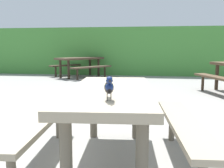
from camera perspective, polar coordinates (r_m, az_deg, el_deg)
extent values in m
plane|color=gray|center=(2.72, -7.81, -16.22)|extent=(60.00, 60.00, 0.00)
cube|color=#428438|center=(10.77, 4.71, 7.40)|extent=(28.00, 1.42, 1.92)
cube|color=gray|center=(2.40, -0.31, -1.82)|extent=(0.91, 1.86, 0.07)
cylinder|color=#635B4C|center=(1.89, -10.33, -16.67)|extent=(0.09, 0.09, 0.67)
cylinder|color=#635B4C|center=(1.84, 6.76, -17.28)|extent=(0.09, 0.09, 0.67)
cylinder|color=#635B4C|center=(3.19, -4.21, -6.09)|extent=(0.09, 0.09, 0.67)
cylinder|color=#635B4C|center=(3.16, 5.44, -6.23)|extent=(0.09, 0.09, 0.67)
cube|color=gray|center=(2.61, -15.96, -7.85)|extent=(0.42, 1.73, 0.05)
cylinder|color=#635B4C|center=(3.26, -11.99, -8.50)|extent=(0.07, 0.07, 0.39)
cube|color=gray|center=(2.52, 15.95, -8.44)|extent=(0.42, 1.73, 0.05)
cylinder|color=#635B4C|center=(3.19, 13.36, -8.93)|extent=(0.07, 0.07, 0.39)
ellipsoid|color=black|center=(1.84, -0.69, -0.81)|extent=(0.10, 0.16, 0.09)
ellipsoid|color=navy|center=(1.80, -0.62, -0.80)|extent=(0.07, 0.08, 0.06)
sphere|color=navy|center=(1.78, -0.59, 0.90)|extent=(0.05, 0.05, 0.05)
sphere|color=#EAE08C|center=(1.77, 0.06, 1.02)|extent=(0.01, 0.01, 0.01)
sphere|color=#EAE08C|center=(1.76, -1.21, 1.01)|extent=(0.01, 0.01, 0.01)
cone|color=black|center=(1.74, -0.52, 0.73)|extent=(0.02, 0.03, 0.02)
cube|color=black|center=(1.97, -0.86, -0.64)|extent=(0.06, 0.10, 0.04)
cylinder|color=#47423D|center=(1.85, -0.24, -2.92)|extent=(0.01, 0.01, 0.05)
cylinder|color=#47423D|center=(1.85, -1.10, -2.93)|extent=(0.01, 0.01, 0.05)
cylinder|color=#382B1D|center=(7.26, 22.60, 1.41)|extent=(0.09, 0.09, 0.67)
cube|color=brown|center=(6.43, 22.76, 1.31)|extent=(0.81, 1.71, 0.05)
cylinder|color=#382B1D|center=(7.00, 19.81, 0.17)|extent=(0.07, 0.07, 0.39)
cube|color=#473828|center=(9.69, -7.27, 5.76)|extent=(1.70, 1.89, 0.07)
cylinder|color=#2E241A|center=(9.94, -3.06, 3.74)|extent=(0.09, 0.09, 0.67)
cylinder|color=#2E241A|center=(10.35, -5.00, 3.90)|extent=(0.09, 0.09, 0.67)
cylinder|color=#2E241A|center=(9.09, -9.77, 3.20)|extent=(0.09, 0.09, 0.67)
cylinder|color=#2E241A|center=(9.53, -11.58, 3.38)|extent=(0.09, 0.09, 0.67)
cube|color=#473828|center=(9.15, -4.61, 3.83)|extent=(1.26, 1.53, 0.05)
cylinder|color=#2E241A|center=(9.59, -1.63, 2.74)|extent=(0.07, 0.07, 0.39)
cylinder|color=#2E241A|center=(8.78, -7.83, 2.15)|extent=(0.07, 0.07, 0.39)
cube|color=#473828|center=(10.27, -9.58, 4.23)|extent=(1.26, 1.53, 0.05)
cylinder|color=#2E241A|center=(10.66, -6.71, 3.25)|extent=(0.07, 0.07, 0.39)
cylinder|color=#2E241A|center=(9.94, -12.60, 2.74)|extent=(0.07, 0.07, 0.39)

